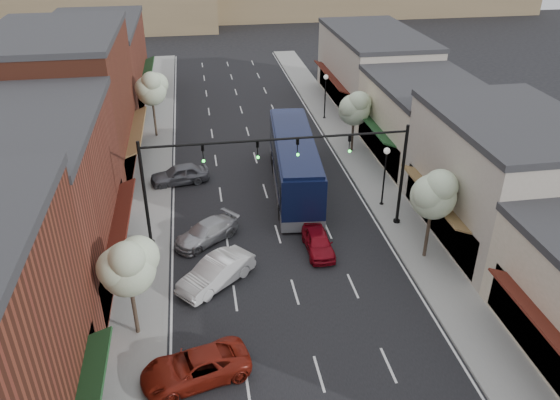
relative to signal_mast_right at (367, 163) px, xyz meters
name	(u,v)px	position (x,y,z in m)	size (l,w,h in m)	color
ground	(302,316)	(-5.62, -8.00, -4.62)	(160.00, 160.00, 0.00)	black
sidewalk_left	(152,172)	(-14.02, 10.50, -4.55)	(2.80, 73.00, 0.15)	gray
sidewalk_right	(357,158)	(2.78, 10.50, -4.55)	(2.80, 73.00, 0.15)	gray
curb_left	(170,171)	(-12.62, 10.50, -4.55)	(0.25, 73.00, 0.17)	gray
curb_right	(341,159)	(1.38, 10.50, -4.55)	(0.25, 73.00, 0.17)	gray
bldg_left_midnear	(22,204)	(-19.85, -2.00, 0.03)	(10.14, 14.10, 9.40)	brown
bldg_left_midfar	(66,105)	(-19.86, 12.00, 0.78)	(10.14, 14.10, 10.90)	maroon
bldg_left_far	(97,65)	(-19.84, 28.00, -0.46)	(10.14, 18.10, 8.40)	brown
bldg_right_midnear	(503,179)	(8.10, -2.00, -0.72)	(9.14, 12.10, 7.90)	#AFA496
bldg_right_midfar	(425,121)	(8.08, 10.00, -1.46)	(9.14, 12.10, 6.40)	beige
bldg_right_far	(373,69)	(8.09, 24.00, -0.96)	(9.14, 16.10, 7.40)	#AFA496
hill_near	(63,2)	(-30.62, 70.00, -0.62)	(50.00, 20.00, 8.00)	#7A6647
signal_mast_right	(367,163)	(0.00, 0.00, 0.00)	(8.22, 0.46, 7.00)	black
signal_mast_left	(184,176)	(-11.24, 0.00, 0.00)	(8.22, 0.46, 7.00)	black
tree_right_near	(435,193)	(2.73, -4.05, -0.17)	(2.85, 2.65, 5.95)	#47382B
tree_right_far	(355,107)	(2.73, 11.95, -0.63)	(2.85, 2.65, 5.43)	#47382B
tree_left_near	(128,265)	(-13.87, -8.05, -0.40)	(2.85, 2.65, 5.69)	#47382B
tree_left_far	(152,88)	(-13.87, 17.95, -0.02)	(2.85, 2.65, 6.13)	#47382B
lamp_post_near	(385,167)	(2.18, 2.50, -1.62)	(0.44, 0.44, 4.44)	black
lamp_post_far	(325,89)	(2.18, 20.00, -1.62)	(0.44, 0.44, 4.44)	black
coach_bus	(294,163)	(-3.42, 6.16, -2.54)	(4.04, 13.36, 4.02)	#0C1333
red_hatchback	(318,242)	(-3.49, -2.30, -3.96)	(1.56, 3.87, 1.32)	maroon
parked_car_a	(195,367)	(-11.15, -11.36, -3.94)	(2.25, 4.88, 1.36)	maroon
parked_car_b	(216,272)	(-9.82, -4.57, -3.84)	(1.66, 4.76, 1.57)	silver
parked_car_c	(206,232)	(-10.19, -0.07, -3.97)	(1.82, 4.47, 1.30)	#A1A2A6
parked_car_d	(180,174)	(-11.82, 8.35, -3.88)	(1.76, 4.37, 1.49)	slate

